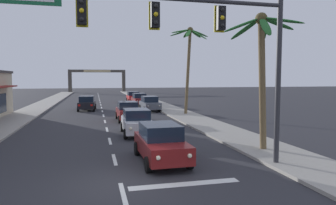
{
  "coord_description": "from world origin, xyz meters",
  "views": [
    {
      "loc": [
        -0.84,
        -10.64,
        3.72
      ],
      "look_at": [
        3.67,
        8.0,
        2.2
      ],
      "focal_mm": 32.62,
      "sensor_mm": 36.0,
      "label": 1
    }
  ],
  "objects_px": {
    "sedan_parked_nearest_kerb": "(139,99)",
    "town_gateway_arch": "(97,77)",
    "sedan_parked_far_kerb": "(150,103)",
    "traffic_signal_mast": "(198,35)",
    "sedan_third_in_queue": "(137,122)",
    "sedan_fifth_in_queue": "(128,111)",
    "sedan_lead_at_stop_bar": "(161,143)",
    "sedan_oncoming_far": "(87,103)",
    "palm_right_second": "(189,50)",
    "sedan_parked_mid_kerb": "(133,97)",
    "palm_right_nearest": "(262,51)"
  },
  "relations": [
    {
      "from": "sedan_fifth_in_queue",
      "to": "palm_right_nearest",
      "type": "distance_m",
      "value": 14.69
    },
    {
      "from": "sedan_parked_nearest_kerb",
      "to": "palm_right_nearest",
      "type": "height_order",
      "value": "palm_right_nearest"
    },
    {
      "from": "sedan_third_in_queue",
      "to": "sedan_fifth_in_queue",
      "type": "relative_size",
      "value": 1.0
    },
    {
      "from": "town_gateway_arch",
      "to": "traffic_signal_mast",
      "type": "bearing_deg",
      "value": -87.58
    },
    {
      "from": "sedan_lead_at_stop_bar",
      "to": "sedan_parked_mid_kerb",
      "type": "xyz_separation_m",
      "value": [
        3.09,
        34.49,
        0.0
      ]
    },
    {
      "from": "sedan_lead_at_stop_bar",
      "to": "sedan_parked_nearest_kerb",
      "type": "xyz_separation_m",
      "value": [
        3.18,
        28.59,
        0.0
      ]
    },
    {
      "from": "sedan_third_in_queue",
      "to": "sedan_fifth_in_queue",
      "type": "bearing_deg",
      "value": 88.88
    },
    {
      "from": "sedan_parked_mid_kerb",
      "to": "palm_right_second",
      "type": "xyz_separation_m",
      "value": [
        3.45,
        -17.92,
        5.76
      ]
    },
    {
      "from": "traffic_signal_mast",
      "to": "sedan_fifth_in_queue",
      "type": "bearing_deg",
      "value": 94.13
    },
    {
      "from": "sedan_third_in_queue",
      "to": "town_gateway_arch",
      "type": "distance_m",
      "value": 64.94
    },
    {
      "from": "palm_right_nearest",
      "to": "sedan_parked_mid_kerb",
      "type": "bearing_deg",
      "value": 93.78
    },
    {
      "from": "sedan_parked_nearest_kerb",
      "to": "palm_right_nearest",
      "type": "xyz_separation_m",
      "value": [
        2.14,
        -27.94,
        4.21
      ]
    },
    {
      "from": "sedan_parked_far_kerb",
      "to": "town_gateway_arch",
      "type": "relative_size",
      "value": 0.3
    },
    {
      "from": "sedan_third_in_queue",
      "to": "sedan_parked_nearest_kerb",
      "type": "relative_size",
      "value": 1.0
    },
    {
      "from": "sedan_fifth_in_queue",
      "to": "traffic_signal_mast",
      "type": "bearing_deg",
      "value": -85.87
    },
    {
      "from": "sedan_parked_far_kerb",
      "to": "sedan_fifth_in_queue",
      "type": "bearing_deg",
      "value": -113.77
    },
    {
      "from": "sedan_parked_far_kerb",
      "to": "town_gateway_arch",
      "type": "height_order",
      "value": "town_gateway_arch"
    },
    {
      "from": "sedan_oncoming_far",
      "to": "town_gateway_arch",
      "type": "xyz_separation_m",
      "value": [
        1.71,
        48.17,
        3.14
      ]
    },
    {
      "from": "traffic_signal_mast",
      "to": "palm_right_second",
      "type": "relative_size",
      "value": 1.24
    },
    {
      "from": "sedan_parked_far_kerb",
      "to": "palm_right_second",
      "type": "bearing_deg",
      "value": -55.33
    },
    {
      "from": "sedan_parked_mid_kerb",
      "to": "town_gateway_arch",
      "type": "relative_size",
      "value": 0.3
    },
    {
      "from": "sedan_parked_mid_kerb",
      "to": "palm_right_second",
      "type": "height_order",
      "value": "palm_right_second"
    },
    {
      "from": "palm_right_second",
      "to": "sedan_fifth_in_queue",
      "type": "bearing_deg",
      "value": -156.16
    },
    {
      "from": "palm_right_second",
      "to": "sedan_lead_at_stop_bar",
      "type": "bearing_deg",
      "value": -111.52
    },
    {
      "from": "sedan_fifth_in_queue",
      "to": "sedan_oncoming_far",
      "type": "xyz_separation_m",
      "value": [
        -3.7,
        9.83,
        0.0
      ]
    },
    {
      "from": "sedan_parked_nearest_kerb",
      "to": "sedan_parked_far_kerb",
      "type": "xyz_separation_m",
      "value": [
        0.12,
        -7.36,
        0.0
      ]
    },
    {
      "from": "sedan_oncoming_far",
      "to": "sedan_parked_mid_kerb",
      "type": "xyz_separation_m",
      "value": [
        6.81,
        10.99,
        0.0
      ]
    },
    {
      "from": "sedan_parked_far_kerb",
      "to": "palm_right_second",
      "type": "height_order",
      "value": "palm_right_second"
    },
    {
      "from": "sedan_parked_nearest_kerb",
      "to": "sedan_parked_mid_kerb",
      "type": "xyz_separation_m",
      "value": [
        -0.1,
        5.89,
        0.0
      ]
    },
    {
      "from": "sedan_parked_nearest_kerb",
      "to": "town_gateway_arch",
      "type": "xyz_separation_m",
      "value": [
        -5.19,
        43.08,
        3.14
      ]
    },
    {
      "from": "traffic_signal_mast",
      "to": "sedan_parked_far_kerb",
      "type": "bearing_deg",
      "value": 84.51
    },
    {
      "from": "sedan_parked_mid_kerb",
      "to": "palm_right_nearest",
      "type": "bearing_deg",
      "value": -86.22
    },
    {
      "from": "sedan_parked_nearest_kerb",
      "to": "palm_right_second",
      "type": "distance_m",
      "value": 13.75
    },
    {
      "from": "sedan_parked_far_kerb",
      "to": "town_gateway_arch",
      "type": "distance_m",
      "value": 50.82
    },
    {
      "from": "sedan_oncoming_far",
      "to": "town_gateway_arch",
      "type": "relative_size",
      "value": 0.3
    },
    {
      "from": "sedan_third_in_queue",
      "to": "town_gateway_arch",
      "type": "height_order",
      "value": "town_gateway_arch"
    },
    {
      "from": "sedan_parked_nearest_kerb",
      "to": "town_gateway_arch",
      "type": "height_order",
      "value": "town_gateway_arch"
    },
    {
      "from": "palm_right_nearest",
      "to": "town_gateway_arch",
      "type": "height_order",
      "value": "palm_right_nearest"
    },
    {
      "from": "sedan_parked_mid_kerb",
      "to": "traffic_signal_mast",
      "type": "bearing_deg",
      "value": -93.14
    },
    {
      "from": "sedan_lead_at_stop_bar",
      "to": "sedan_parked_nearest_kerb",
      "type": "distance_m",
      "value": 28.77
    },
    {
      "from": "sedan_fifth_in_queue",
      "to": "palm_right_nearest",
      "type": "xyz_separation_m",
      "value": [
        5.34,
        -13.02,
        4.21
      ]
    },
    {
      "from": "sedan_parked_nearest_kerb",
      "to": "palm_right_nearest",
      "type": "bearing_deg",
      "value": -85.62
    },
    {
      "from": "sedan_parked_far_kerb",
      "to": "palm_right_second",
      "type": "distance_m",
      "value": 8.09
    },
    {
      "from": "sedan_parked_far_kerb",
      "to": "traffic_signal_mast",
      "type": "bearing_deg",
      "value": -95.49
    },
    {
      "from": "town_gateway_arch",
      "to": "sedan_parked_far_kerb",
      "type": "bearing_deg",
      "value": -83.98
    },
    {
      "from": "sedan_parked_mid_kerb",
      "to": "palm_right_nearest",
      "type": "height_order",
      "value": "palm_right_nearest"
    },
    {
      "from": "sedan_lead_at_stop_bar",
      "to": "town_gateway_arch",
      "type": "xyz_separation_m",
      "value": [
        -2.01,
        71.67,
        3.14
      ]
    },
    {
      "from": "sedan_oncoming_far",
      "to": "palm_right_second",
      "type": "distance_m",
      "value": 13.66
    },
    {
      "from": "sedan_lead_at_stop_bar",
      "to": "sedan_parked_far_kerb",
      "type": "distance_m",
      "value": 21.49
    },
    {
      "from": "traffic_signal_mast",
      "to": "palm_right_nearest",
      "type": "distance_m",
      "value": 4.89
    }
  ]
}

